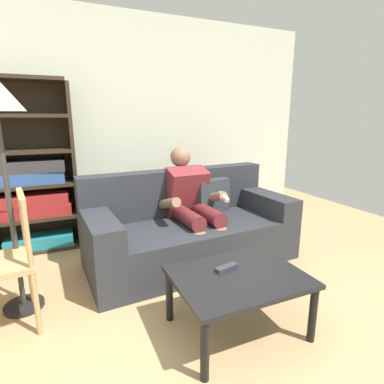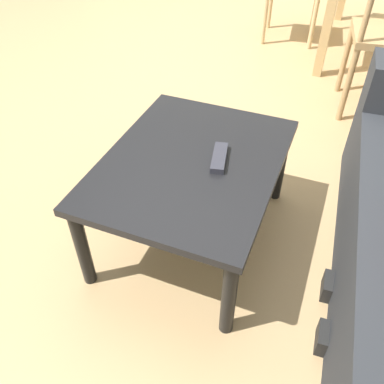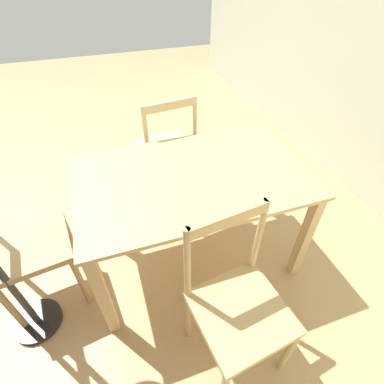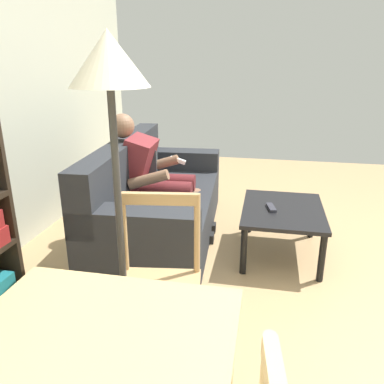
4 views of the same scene
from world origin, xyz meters
name	(u,v)px [view 2 (image 2 of 4)]	position (x,y,z in m)	size (l,w,h in m)	color
ground_plane	(178,111)	(0.00, 0.00, 0.00)	(8.32, 8.32, 0.00)	tan
coffee_table	(192,171)	(0.94, 0.48, 0.35)	(0.84, 0.64, 0.41)	black
tv_remote	(219,158)	(0.90, 0.57, 0.42)	(0.05, 0.17, 0.02)	#2D2D38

